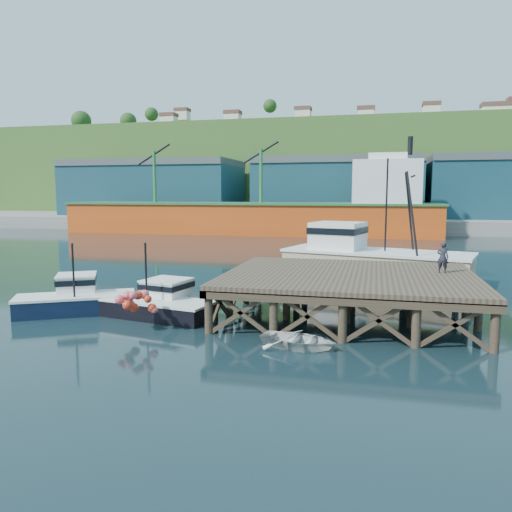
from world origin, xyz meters
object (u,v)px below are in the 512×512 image
(trawler, at_px, (372,257))
(dockworker, at_px, (443,257))
(boat_navy, at_px, (76,298))
(dinghy, at_px, (298,340))
(boat_black, at_px, (158,302))

(trawler, height_order, dockworker, trawler)
(boat_navy, bearing_deg, dinghy, -43.99)
(boat_black, distance_m, dockworker, 14.24)
(dockworker, bearing_deg, trawler, -53.77)
(boat_navy, xyz_separation_m, trawler, (14.57, 12.65, 0.99))
(boat_navy, height_order, boat_black, boat_black)
(boat_navy, height_order, trawler, trawler)
(boat_navy, height_order, dockworker, dockworker)
(boat_black, relative_size, dockworker, 4.16)
(trawler, height_order, dinghy, trawler)
(boat_navy, distance_m, dinghy, 12.35)
(boat_navy, xyz_separation_m, dockworker, (18.00, 3.74, 2.16))
(trawler, distance_m, dockworker, 9.62)
(trawler, bearing_deg, dinghy, -84.36)
(trawler, xyz_separation_m, dinghy, (-2.66, -15.89, -1.40))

